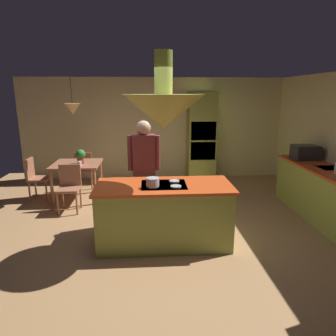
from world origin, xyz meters
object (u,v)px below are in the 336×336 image
Objects in this scene: cooking_pot_on_cooktop at (153,182)px; oven_tower at (201,138)px; person_at_island at (144,166)px; chair_at_corner at (36,176)px; microwave_on_counter at (305,152)px; potted_plant_on_table at (80,156)px; chair_facing_island at (69,185)px; chair_by_back_wall at (84,167)px; dining_table at (77,168)px; kitchen_island at (164,214)px; cup_on_table at (80,163)px.

oven_tower is at bearing 69.52° from cooking_pot_on_cooktop.
cooking_pot_on_cooktop is (0.12, -0.83, -0.03)m from person_at_island.
chair_at_corner is 3.31m from cooking_pot_on_cooktop.
potted_plant_on_table is at bearing 173.00° from microwave_on_counter.
chair_by_back_wall is (0.00, 1.36, 0.00)m from chair_facing_island.
oven_tower is 2.47m from microwave_on_counter.
chair_by_back_wall is 1.10m from chair_at_corner.
person_at_island is 3.22m from microwave_on_counter.
dining_table is 0.87m from chair_at_corner.
kitchen_island is at bearing -129.39° from chair_at_corner.
cooking_pot_on_cooktop reaches higher than chair_facing_island.
cooking_pot_on_cooktop reaches higher than kitchen_island.
kitchen_island is 2.24× the size of chair_by_back_wall.
cup_on_table is at bearing 175.03° from microwave_on_counter.
person_at_island is at bearing 112.05° from kitchen_island.
oven_tower reaches higher than cup_on_table.
kitchen_island is 3.26m from microwave_on_counter.
person_at_island reaches higher than cooking_pot_on_cooktop.
chair_facing_island is 2.24m from cooking_pot_on_cooktop.
microwave_on_counter is (3.12, 0.78, 0.03)m from person_at_island.
cup_on_table is at bearing 125.46° from cooking_pot_on_cooktop.
kitchen_island is 2.62m from potted_plant_on_table.
cooking_pot_on_cooktop is (-1.26, -3.37, -0.11)m from oven_tower.
dining_table is at bearing 172.29° from microwave_on_counter.
kitchen_island is 3.26m from chair_by_back_wall.
kitchen_island reaches higher than chair_facing_island.
chair_at_corner is at bearing 175.85° from potted_plant_on_table.
person_at_island is at bearing -41.94° from cup_on_table.
chair_facing_island is 0.75m from potted_plant_on_table.
potted_plant_on_table is at bearing -33.66° from dining_table.
chair_facing_island is (-1.70, 1.42, 0.05)m from kitchen_island.
microwave_on_counter is (4.54, -0.61, 0.39)m from dining_table.
chair_by_back_wall is at bearing 117.88° from cooking_pot_on_cooktop.
person_at_island is at bearing -118.57° from oven_tower.
oven_tower is 2.96m from potted_plant_on_table.
dining_table is 4.60m from microwave_on_counter.
oven_tower is 2.53× the size of chair_facing_island.
chair_at_corner is (-2.56, 2.10, 0.05)m from kitchen_island.
kitchen_island is 2.24× the size of chair_facing_island.
kitchen_island is 2.03× the size of dining_table.
microwave_on_counter reaches higher than chair_by_back_wall.
chair_facing_island is at bearing -104.32° from cup_on_table.
kitchen_island is 0.94m from person_at_island.
oven_tower is 2.90m from chair_by_back_wall.
cooking_pot_on_cooktop is (1.44, -2.16, 0.06)m from potted_plant_on_table.
potted_plant_on_table is at bearing 97.96° from chair_by_back_wall.
microwave_on_counter is (4.44, -0.54, 0.12)m from potted_plant_on_table.
cooking_pot_on_cooktop is at bearing -151.70° from microwave_on_counter.
chair_by_back_wall is (-1.70, 2.78, 0.05)m from kitchen_island.
person_at_island reaches higher than microwave_on_counter.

